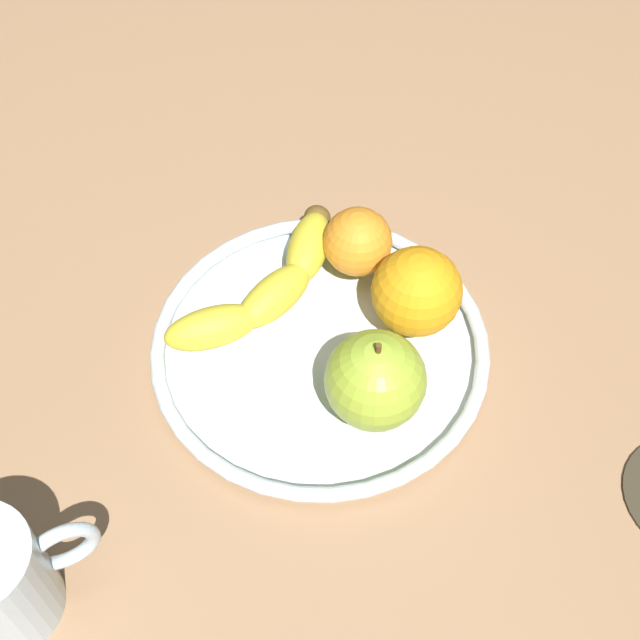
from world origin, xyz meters
TOP-DOWN VIEW (x-y plane):
  - ground_plane at (0.00, 0.00)cm, footprint 162.76×162.76cm
  - fruit_bowl at (0.00, 0.00)cm, footprint 28.34×28.34cm
  - banana at (-1.92, 5.97)cm, footprint 18.86×10.94cm
  - apple at (0.93, -7.49)cm, footprint 7.81×7.81cm
  - orange_back_right at (8.07, -1.41)cm, footprint 7.49×7.49cm
  - orange_center at (6.60, 6.01)cm, footprint 6.02×6.02cm

SIDE VIEW (x-z plane):
  - ground_plane at x=0.00cm, z-range -4.00..0.00cm
  - fruit_bowl at x=0.00cm, z-range 0.02..1.82cm
  - banana at x=-1.92cm, z-range 1.80..5.24cm
  - orange_center at x=6.60cm, z-range 1.80..7.82cm
  - orange_back_right at x=8.07cm, z-range 1.80..9.29cm
  - apple at x=0.93cm, z-range 1.40..10.02cm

